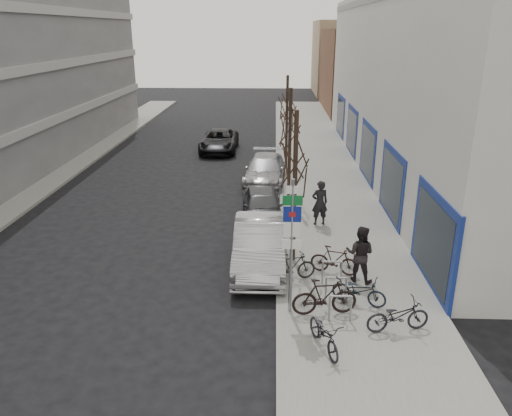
# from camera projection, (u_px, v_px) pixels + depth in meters

# --- Properties ---
(ground) EXTENTS (120.00, 120.00, 0.00)m
(ground) POSITION_uv_depth(u_px,v_px,m) (209.00, 313.00, 14.85)
(ground) COLOR black
(ground) RESTS_ON ground
(sidewalk_east) EXTENTS (5.00, 70.00, 0.15)m
(sidewalk_east) POSITION_uv_depth(u_px,v_px,m) (328.00, 203.00, 24.07)
(sidewalk_east) COLOR slate
(sidewalk_east) RESTS_ON ground
(sidewalk_west) EXTENTS (3.00, 70.00, 0.15)m
(sidewalk_west) POSITION_uv_depth(u_px,v_px,m) (13.00, 199.00, 24.61)
(sidewalk_west) COLOR slate
(sidewalk_west) RESTS_ON ground
(brick_building_far) EXTENTS (12.00, 14.00, 8.00)m
(brick_building_far) POSITION_uv_depth(u_px,v_px,m) (385.00, 71.00, 50.65)
(brick_building_far) COLOR brown
(brick_building_far) RESTS_ON ground
(tan_building_far) EXTENTS (13.00, 12.00, 9.00)m
(tan_building_far) POSITION_uv_depth(u_px,v_px,m) (365.00, 57.00, 64.57)
(tan_building_far) COLOR #937A5B
(tan_building_far) RESTS_ON ground
(highway_sign_pole) EXTENTS (0.55, 0.10, 4.20)m
(highway_sign_pole) POSITION_uv_depth(u_px,v_px,m) (292.00, 239.00, 13.92)
(highway_sign_pole) COLOR gray
(highway_sign_pole) RESTS_ON ground
(bike_rack) EXTENTS (0.66, 2.26, 0.83)m
(bike_rack) POSITION_uv_depth(u_px,v_px,m) (336.00, 286.00, 15.06)
(bike_rack) COLOR gray
(bike_rack) RESTS_ON sidewalk_east
(tree_near) EXTENTS (1.80, 1.80, 5.50)m
(tree_near) POSITION_uv_depth(u_px,v_px,m) (296.00, 152.00, 16.66)
(tree_near) COLOR black
(tree_near) RESTS_ON ground
(tree_mid) EXTENTS (1.80, 1.80, 5.50)m
(tree_mid) POSITION_uv_depth(u_px,v_px,m) (290.00, 119.00, 22.77)
(tree_mid) COLOR black
(tree_mid) RESTS_ON ground
(tree_far) EXTENTS (1.80, 1.80, 5.50)m
(tree_far) POSITION_uv_depth(u_px,v_px,m) (287.00, 100.00, 28.88)
(tree_far) COLOR black
(tree_far) RESTS_ON ground
(meter_front) EXTENTS (0.10, 0.08, 1.27)m
(meter_front) POSITION_uv_depth(u_px,v_px,m) (281.00, 245.00, 17.28)
(meter_front) COLOR gray
(meter_front) RESTS_ON sidewalk_east
(meter_mid) EXTENTS (0.10, 0.08, 1.27)m
(meter_mid) POSITION_uv_depth(u_px,v_px,m) (280.00, 195.00, 22.46)
(meter_mid) COLOR gray
(meter_mid) RESTS_ON sidewalk_east
(meter_back) EXTENTS (0.10, 0.08, 1.27)m
(meter_back) POSITION_uv_depth(u_px,v_px,m) (279.00, 164.00, 27.63)
(meter_back) COLOR gray
(meter_back) RESTS_ON sidewalk_east
(bike_near_left) EXTENTS (1.05, 1.78, 1.04)m
(bike_near_left) POSITION_uv_depth(u_px,v_px,m) (324.00, 331.00, 12.79)
(bike_near_left) COLOR black
(bike_near_left) RESTS_ON sidewalk_east
(bike_near_right) EXTENTS (1.98, 0.83, 1.17)m
(bike_near_right) POSITION_uv_depth(u_px,v_px,m) (325.00, 296.00, 14.35)
(bike_near_right) COLOR black
(bike_near_right) RESTS_ON sidewalk_east
(bike_mid_curb) EXTENTS (1.73, 1.14, 1.02)m
(bike_mid_curb) POSITION_uv_depth(u_px,v_px,m) (359.00, 288.00, 14.94)
(bike_mid_curb) COLOR black
(bike_mid_curb) RESTS_ON sidewalk_east
(bike_mid_inner) EXTENTS (1.71, 0.96, 0.99)m
(bike_mid_inner) POSITION_uv_depth(u_px,v_px,m) (292.00, 267.00, 16.34)
(bike_mid_inner) COLOR black
(bike_mid_inner) RESTS_ON sidewalk_east
(bike_far_curb) EXTENTS (1.86, 0.88, 1.09)m
(bike_far_curb) POSITION_uv_depth(u_px,v_px,m) (398.00, 313.00, 13.56)
(bike_far_curb) COLOR black
(bike_far_curb) RESTS_ON sidewalk_east
(bike_far_inner) EXTENTS (1.74, 0.99, 1.01)m
(bike_far_inner) POSITION_uv_depth(u_px,v_px,m) (335.00, 260.00, 16.79)
(bike_far_inner) COLOR black
(bike_far_inner) RESTS_ON sidewalk_east
(parked_car_front) EXTENTS (1.83, 5.06, 1.66)m
(parked_car_front) POSITION_uv_depth(u_px,v_px,m) (259.00, 245.00, 17.54)
(parked_car_front) COLOR #ACACB1
(parked_car_front) RESTS_ON ground
(parked_car_mid) EXTENTS (2.06, 4.38, 1.45)m
(parked_car_mid) POSITION_uv_depth(u_px,v_px,m) (262.00, 206.00, 21.72)
(parked_car_mid) COLOR #434448
(parked_car_mid) RESTS_ON ground
(parked_car_back) EXTENTS (2.44, 5.33, 1.51)m
(parked_car_back) POSITION_uv_depth(u_px,v_px,m) (265.00, 170.00, 27.06)
(parked_car_back) COLOR #96969A
(parked_car_back) RESTS_ON ground
(lane_car) EXTENTS (2.41, 5.21, 1.45)m
(lane_car) POSITION_uv_depth(u_px,v_px,m) (219.00, 141.00, 34.33)
(lane_car) COLOR black
(lane_car) RESTS_ON ground
(pedestrian_near) EXTENTS (0.78, 0.60, 1.93)m
(pedestrian_near) POSITION_uv_depth(u_px,v_px,m) (320.00, 203.00, 20.90)
(pedestrian_near) COLOR black
(pedestrian_near) RESTS_ON sidewalk_east
(pedestrian_far) EXTENTS (0.85, 0.72, 1.94)m
(pedestrian_far) POSITION_uv_depth(u_px,v_px,m) (360.00, 254.00, 16.17)
(pedestrian_far) COLOR black
(pedestrian_far) RESTS_ON sidewalk_east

